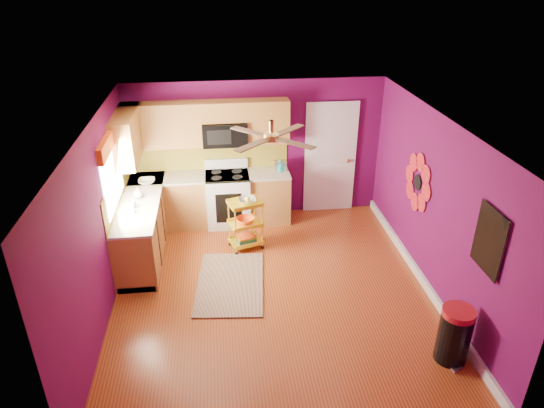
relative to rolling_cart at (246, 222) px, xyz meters
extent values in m
plane|color=maroon|center=(0.29, -1.26, -0.48)|extent=(5.00, 5.00, 0.00)
cube|color=#590A48|center=(0.29, 1.24, 0.77)|extent=(4.50, 0.04, 2.50)
cube|color=#590A48|center=(0.29, -3.76, 0.77)|extent=(4.50, 0.04, 2.50)
cube|color=#590A48|center=(-1.96, -1.26, 0.77)|extent=(0.04, 5.00, 2.50)
cube|color=#590A48|center=(2.54, -1.26, 0.77)|extent=(0.04, 5.00, 2.50)
cube|color=silver|center=(0.29, -1.26, 2.02)|extent=(4.50, 5.00, 0.04)
cube|color=white|center=(2.51, -1.26, -0.41)|extent=(0.05, 4.90, 0.14)
cube|color=#935E28|center=(-1.66, 0.09, -0.03)|extent=(0.60, 2.30, 0.90)
cube|color=#935E28|center=(-0.56, 0.94, -0.03)|extent=(2.80, 0.60, 0.90)
cube|color=beige|center=(-1.66, 0.09, 0.44)|extent=(0.63, 2.30, 0.04)
cube|color=beige|center=(-0.56, 0.94, 0.44)|extent=(2.80, 0.63, 0.04)
cube|color=black|center=(-1.66, 0.09, -0.43)|extent=(0.54, 2.30, 0.10)
cube|color=black|center=(-0.56, 0.94, -0.43)|extent=(2.80, 0.54, 0.10)
cube|color=white|center=(-0.26, 0.91, -0.02)|extent=(0.76, 0.66, 0.92)
cube|color=black|center=(-0.26, 0.91, 0.45)|extent=(0.76, 0.62, 0.03)
cube|color=white|center=(-0.26, 1.19, 0.56)|extent=(0.76, 0.06, 0.18)
cube|color=black|center=(-0.26, 0.58, -0.03)|extent=(0.45, 0.02, 0.55)
cube|color=#935E28|center=(-1.30, 1.07, 1.35)|extent=(1.32, 0.33, 0.75)
cube|color=#935E28|center=(0.48, 1.07, 1.35)|extent=(0.72, 0.33, 0.75)
cube|color=#935E28|center=(-0.26, 1.07, 1.55)|extent=(0.76, 0.33, 0.34)
cube|color=#935E28|center=(-1.79, 0.59, 1.35)|extent=(0.33, 1.30, 0.75)
cube|color=black|center=(-0.26, 1.04, 1.17)|extent=(0.76, 0.38, 0.40)
cube|color=olive|center=(-0.56, 1.23, 0.72)|extent=(2.80, 0.01, 0.51)
cube|color=olive|center=(-1.95, 0.09, 0.72)|extent=(0.01, 2.30, 0.51)
cube|color=white|center=(-1.94, -0.21, 1.07)|extent=(0.03, 1.20, 1.00)
cube|color=#E05013|center=(-1.91, -0.21, 1.54)|extent=(0.08, 1.35, 0.22)
cube|color=white|center=(1.64, 1.21, 0.55)|extent=(0.85, 0.04, 2.05)
cube|color=white|center=(1.64, 1.19, 0.55)|extent=(0.95, 0.02, 2.15)
sphere|color=#BF8C3F|center=(1.96, 1.16, 0.52)|extent=(0.07, 0.07, 0.07)
cylinder|color=black|center=(2.52, -0.66, 0.87)|extent=(0.01, 0.24, 0.24)
cube|color=#1AABA1|center=(2.52, -2.66, 1.07)|extent=(0.03, 0.52, 0.72)
cube|color=black|center=(2.51, -2.66, 1.07)|extent=(0.01, 0.56, 0.76)
cylinder|color=#BF8C3F|center=(0.29, -1.06, 1.94)|extent=(0.06, 0.06, 0.16)
cylinder|color=#BF8C3F|center=(0.29, -1.06, 1.80)|extent=(0.20, 0.20, 0.08)
cube|color=#4C2D19|center=(0.56, -0.80, 1.80)|extent=(0.47, 0.47, 0.01)
cube|color=#4C2D19|center=(0.02, -0.80, 1.80)|extent=(0.47, 0.47, 0.01)
cube|color=#4C2D19|center=(0.02, -1.33, 1.80)|extent=(0.47, 0.47, 0.01)
cube|color=#4C2D19|center=(0.56, -1.33, 1.80)|extent=(0.47, 0.47, 0.01)
cube|color=black|center=(-0.31, -0.99, -0.46)|extent=(1.11, 1.66, 0.02)
cylinder|color=yellow|center=(-0.18, -0.22, -0.04)|extent=(0.02, 0.02, 0.79)
cylinder|color=yellow|center=(0.26, -0.09, -0.04)|extent=(0.02, 0.02, 0.79)
cylinder|color=yellow|center=(-0.27, 0.08, -0.04)|extent=(0.02, 0.02, 0.79)
cylinder|color=yellow|center=(0.16, 0.22, -0.04)|extent=(0.02, 0.02, 0.79)
sphere|color=black|center=(-0.18, -0.22, -0.45)|extent=(0.06, 0.06, 0.06)
sphere|color=black|center=(0.26, -0.09, -0.45)|extent=(0.06, 0.06, 0.06)
sphere|color=black|center=(-0.27, 0.08, -0.45)|extent=(0.06, 0.06, 0.06)
sphere|color=black|center=(0.16, 0.22, -0.45)|extent=(0.06, 0.06, 0.06)
cube|color=yellow|center=(-0.01, 0.00, 0.33)|extent=(0.60, 0.51, 0.03)
cube|color=yellow|center=(-0.01, 0.00, -0.03)|extent=(0.60, 0.51, 0.03)
cube|color=yellow|center=(-0.01, 0.00, -0.36)|extent=(0.60, 0.51, 0.03)
imported|color=beige|center=(0.04, 0.01, 0.38)|extent=(0.35, 0.35, 0.07)
sphere|color=yellow|center=(0.04, 0.01, 0.40)|extent=(0.09, 0.09, 0.09)
imported|color=#E05013|center=(-0.01, 0.00, 0.03)|extent=(0.36, 0.36, 0.09)
cube|color=navy|center=(-0.01, 0.00, -0.33)|extent=(0.35, 0.30, 0.04)
cube|color=#267233|center=(-0.01, 0.00, -0.30)|extent=(0.35, 0.30, 0.03)
cube|color=#E05013|center=(-0.01, 0.00, -0.27)|extent=(0.35, 0.30, 0.03)
cylinder|color=black|center=(2.25, -2.81, -0.15)|extent=(0.50, 0.50, 0.65)
cylinder|color=#AF1920|center=(2.25, -2.81, 0.21)|extent=(0.38, 0.38, 0.08)
cube|color=beige|center=(2.25, -3.00, -0.46)|extent=(0.15, 0.11, 0.03)
cylinder|color=teal|center=(0.69, 0.99, 0.54)|extent=(0.18, 0.18, 0.16)
sphere|color=teal|center=(0.69, 0.99, 0.64)|extent=(0.06, 0.06, 0.06)
cube|color=beige|center=(0.69, 0.99, 0.55)|extent=(0.22, 0.15, 0.18)
imported|color=#EA3F72|center=(-1.70, -0.36, 0.55)|extent=(0.08, 0.08, 0.18)
imported|color=white|center=(-1.67, 0.15, 0.55)|extent=(0.14, 0.14, 0.18)
imported|color=white|center=(-1.61, 0.70, 0.50)|extent=(0.28, 0.28, 0.07)
imported|color=white|center=(-1.73, -0.17, 0.52)|extent=(0.13, 0.13, 0.11)
camera|label=1|loc=(-0.39, -6.90, 3.83)|focal=32.00mm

